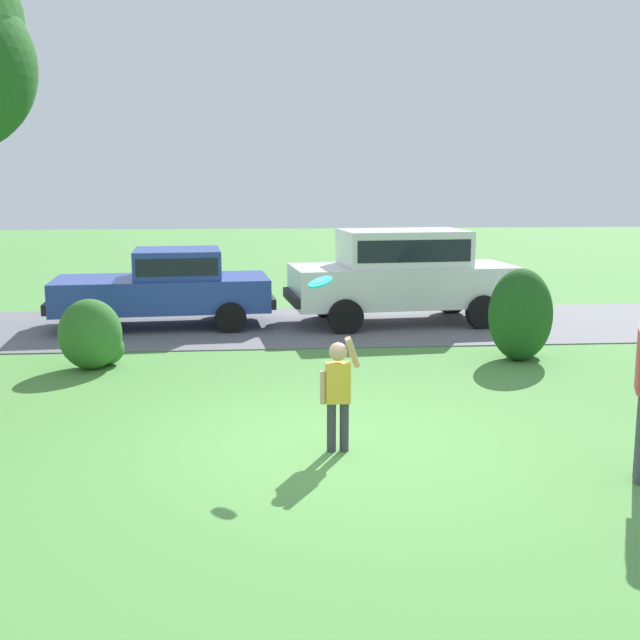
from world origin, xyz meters
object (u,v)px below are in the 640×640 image
(parked_sedan, at_px, (167,285))
(frisbee, at_px, (320,282))
(parked_suv, at_px, (403,271))
(child_thrower, at_px, (338,387))

(parked_sedan, bearing_deg, frisbee, -70.83)
(parked_sedan, xyz_separation_m, frisbee, (2.49, -7.15, 0.94))
(parked_sedan, relative_size, parked_suv, 0.93)
(parked_sedan, bearing_deg, child_thrower, -71.11)
(parked_sedan, distance_m, parked_suv, 4.77)
(parked_sedan, relative_size, frisbee, 15.75)
(frisbee, bearing_deg, child_thrower, -74.88)
(parked_suv, relative_size, child_thrower, 3.77)
(parked_sedan, xyz_separation_m, child_thrower, (2.63, -7.69, -0.13))
(parked_sedan, distance_m, child_thrower, 8.13)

